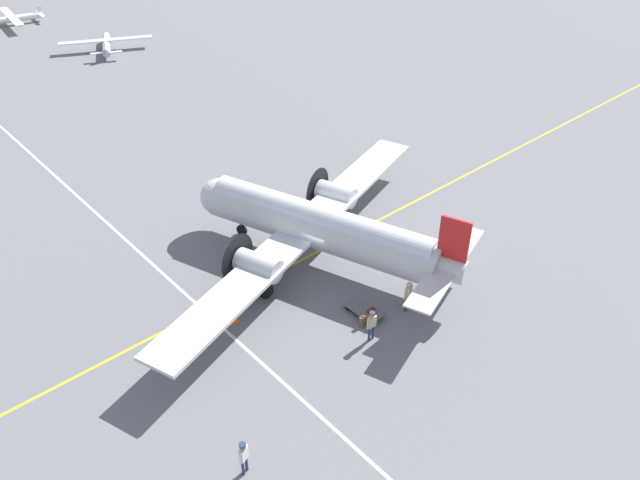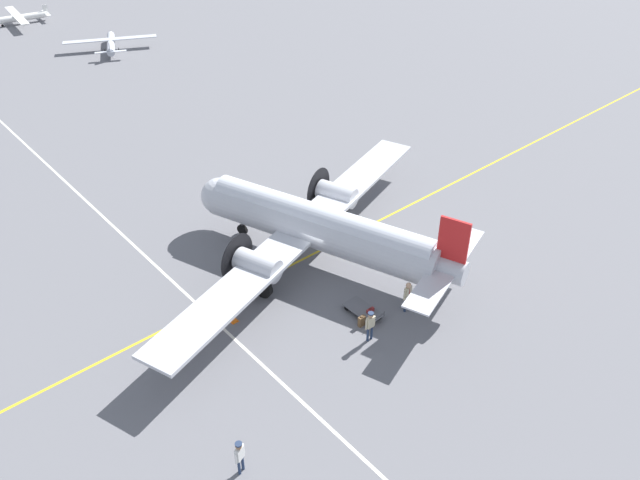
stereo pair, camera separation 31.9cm
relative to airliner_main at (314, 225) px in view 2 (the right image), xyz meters
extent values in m
plane|color=slate|center=(-0.12, 0.36, -2.39)|extent=(300.00, 300.00, 0.00)
cube|color=gold|center=(-0.12, -0.46, -2.38)|extent=(120.00, 0.16, 0.01)
cube|color=silver|center=(7.27, 0.36, -2.38)|extent=(0.16, 120.00, 0.01)
cylinder|color=silver|center=(-0.12, 0.36, -0.12)|extent=(6.72, 14.17, 2.34)
cylinder|color=silver|center=(-0.12, 0.36, 0.53)|extent=(5.84, 13.29, 1.64)
sphere|color=silver|center=(2.13, -6.35, -0.12)|extent=(2.22, 2.22, 2.22)
cylinder|color=silver|center=(-2.37, 7.07, 0.00)|extent=(2.10, 3.03, 1.29)
cube|color=red|center=(-2.54, 7.56, 1.64)|extent=(0.63, 1.52, 2.69)
cube|color=silver|center=(-2.48, 7.40, 0.12)|extent=(7.98, 3.84, 0.10)
cube|color=silver|center=(0.21, -0.62, -0.41)|extent=(24.27, 10.03, 0.20)
cylinder|color=silver|center=(4.29, 0.50, -0.39)|extent=(1.99, 2.70, 1.29)
cylinder|color=black|center=(4.71, -0.77, -0.39)|extent=(2.58, 0.90, 2.70)
sphere|color=black|center=(4.75, -0.88, -0.39)|extent=(0.45, 0.45, 0.45)
cylinder|color=silver|center=(-3.72, -2.19, -0.39)|extent=(1.99, 2.70, 1.29)
cylinder|color=black|center=(-3.30, -3.45, -0.39)|extent=(2.58, 0.90, 2.70)
sphere|color=black|center=(-3.26, -3.57, -0.39)|extent=(0.45, 0.45, 0.45)
cylinder|color=#4C4C51|center=(4.21, 0.72, -1.37)|extent=(0.18, 0.18, 0.93)
cylinder|color=black|center=(4.21, 0.72, -1.84)|extent=(0.63, 1.14, 1.10)
cylinder|color=#4C4C51|center=(-3.80, -1.96, -1.37)|extent=(0.18, 0.18, 0.93)
cylinder|color=black|center=(-3.80, -1.96, -1.84)|extent=(0.63, 1.14, 1.10)
cylinder|color=#4C4C51|center=(1.64, -4.88, -1.60)|extent=(0.14, 0.14, 0.87)
cylinder|color=black|center=(1.64, -4.88, -2.04)|extent=(0.39, 0.72, 0.70)
cylinder|color=navy|center=(11.42, 8.85, -1.98)|extent=(0.12, 0.12, 0.82)
cylinder|color=navy|center=(11.19, 8.77, -1.98)|extent=(0.12, 0.12, 0.82)
cube|color=white|center=(11.31, 8.81, -1.26)|extent=(0.43, 0.31, 0.62)
sphere|color=#8C6647|center=(11.31, 8.81, -0.81)|extent=(0.27, 0.27, 0.27)
cylinder|color=white|center=(11.54, 8.90, -1.29)|extent=(0.10, 0.10, 0.59)
cylinder|color=white|center=(11.08, 8.73, -1.29)|extent=(0.10, 0.10, 0.59)
cube|color=maroon|center=(11.34, 8.72, -1.18)|extent=(0.05, 0.03, 0.39)
cylinder|color=navy|center=(11.31, 8.81, -0.70)|extent=(0.37, 0.37, 0.07)
cylinder|color=navy|center=(2.13, 6.83, -1.97)|extent=(0.12, 0.12, 0.83)
cylinder|color=navy|center=(2.37, 6.81, -1.97)|extent=(0.12, 0.12, 0.83)
cube|color=beige|center=(2.25, 6.82, -1.24)|extent=(0.41, 0.22, 0.62)
sphere|color=tan|center=(2.25, 6.82, -0.79)|extent=(0.28, 0.28, 0.28)
cylinder|color=beige|center=(2.00, 6.84, -1.28)|extent=(0.10, 0.10, 0.59)
cylinder|color=beige|center=(2.49, 6.80, -1.28)|extent=(0.10, 0.10, 0.59)
cylinder|color=navy|center=(2.25, 6.82, -0.68)|extent=(0.32, 0.32, 0.07)
cylinder|color=navy|center=(-0.87, 6.51, -1.95)|extent=(0.13, 0.13, 0.87)
cylinder|color=navy|center=(-0.62, 6.52, -1.95)|extent=(0.13, 0.13, 0.87)
cube|color=beige|center=(-0.75, 6.52, -1.19)|extent=(0.43, 0.22, 0.65)
sphere|color=tan|center=(-0.75, 6.52, -0.72)|extent=(0.29, 0.29, 0.29)
cylinder|color=beige|center=(-1.00, 6.51, -1.22)|extent=(0.10, 0.10, 0.62)
cylinder|color=beige|center=(-0.49, 6.53, -1.22)|extent=(0.10, 0.10, 0.62)
cube|color=maroon|center=(-0.75, 6.62, -1.11)|extent=(0.05, 0.01, 0.42)
cube|color=maroon|center=(1.04, 5.64, -2.13)|extent=(0.44, 0.16, 0.52)
cube|color=#551515|center=(1.04, 5.64, -1.83)|extent=(0.16, 0.11, 0.02)
cube|color=brown|center=(1.83, 5.83, -2.10)|extent=(0.38, 0.20, 0.58)
cube|color=#4A3520|center=(1.83, 5.83, -1.78)|extent=(0.14, 0.14, 0.02)
cube|color=#56565B|center=(1.18, 5.26, -2.09)|extent=(1.10, 2.10, 0.04)
cube|color=#56565B|center=(1.16, 6.27, -1.85)|extent=(1.07, 0.05, 0.04)
cylinder|color=#56565B|center=(1.67, 6.28, -1.96)|extent=(0.04, 0.04, 0.22)
cylinder|color=#56565B|center=(0.66, 6.27, -1.96)|extent=(0.04, 0.04, 0.22)
cylinder|color=black|center=(1.62, 4.47, -2.25)|extent=(0.06, 0.28, 0.28)
cylinder|color=black|center=(0.76, 4.46, -2.25)|extent=(0.06, 0.28, 0.28)
cylinder|color=black|center=(1.60, 6.06, -2.25)|extent=(0.06, 0.28, 0.28)
cylinder|color=black|center=(0.74, 6.05, -2.25)|extent=(0.06, 0.28, 0.28)
cylinder|color=#B7BCC6|center=(-8.09, -43.24, -1.64)|extent=(3.51, 6.21, 0.79)
sphere|color=black|center=(-9.55, -46.31, -1.64)|extent=(0.71, 0.71, 0.71)
cube|color=#B7BCC6|center=(-8.25, -43.57, -1.28)|extent=(9.24, 5.10, 0.08)
cube|color=#B7BCC6|center=(-6.73, -40.38, -1.01)|extent=(0.30, 0.55, 1.03)
cube|color=#B7BCC6|center=(-6.73, -40.38, -1.52)|extent=(3.09, 1.82, 0.04)
cylinder|color=black|center=(-9.08, -45.33, -2.25)|extent=(0.19, 0.29, 0.28)
cylinder|color=#4C4C51|center=(-9.08, -45.33, -2.14)|extent=(0.06, 0.06, 0.21)
cylinder|color=black|center=(-7.28, -43.23, -2.25)|extent=(0.19, 0.29, 0.28)
cylinder|color=#4C4C51|center=(-7.28, -43.23, -2.14)|extent=(0.06, 0.06, 0.21)
cylinder|color=black|center=(-8.59, -42.61, -2.25)|extent=(0.19, 0.29, 0.28)
cylinder|color=#4C4C51|center=(-8.59, -42.61, -2.14)|extent=(0.06, 0.06, 0.21)
cylinder|color=white|center=(-4.35, -59.90, -1.66)|extent=(6.24, 1.54, 0.76)
cube|color=white|center=(-4.00, -59.94, -1.32)|extent=(2.13, 9.33, 0.08)
cube|color=white|center=(-7.35, -59.51, -1.05)|extent=(0.55, 0.13, 0.98)
cube|color=white|center=(-7.35, -59.51, -1.55)|extent=(0.86, 3.06, 0.04)
cylinder|color=black|center=(-2.16, -60.18, -2.25)|extent=(0.29, 0.11, 0.28)
cylinder|color=#4C4C51|center=(-2.16, -60.18, -2.14)|extent=(0.06, 0.06, 0.21)
cylinder|color=black|center=(-4.60, -59.17, -2.25)|extent=(0.29, 0.11, 0.28)
cylinder|color=#4C4C51|center=(-4.60, -59.17, -2.14)|extent=(0.06, 0.06, 0.21)
cylinder|color=black|center=(-4.77, -60.54, -2.25)|extent=(0.29, 0.11, 0.28)
cylinder|color=#4C4C51|center=(-4.77, -60.54, -2.14)|extent=(0.06, 0.06, 0.21)
cube|color=orange|center=(6.55, 1.33, -2.37)|extent=(0.39, 0.39, 0.03)
cone|color=orange|center=(6.55, 1.33, -2.13)|extent=(0.33, 0.33, 0.51)
camera|label=1|loc=(19.04, 22.00, 19.20)|focal=35.00mm
camera|label=2|loc=(18.80, 22.21, 19.20)|focal=35.00mm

